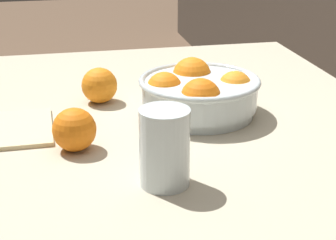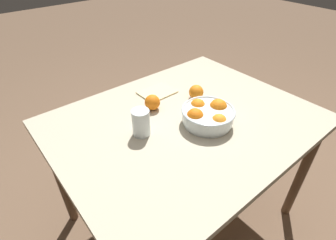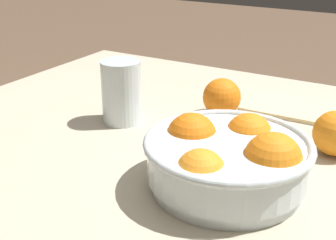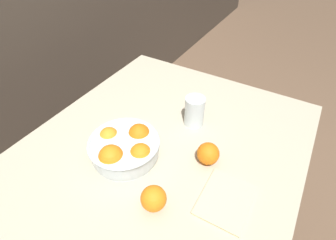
% 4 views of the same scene
% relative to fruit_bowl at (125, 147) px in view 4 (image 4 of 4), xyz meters
% --- Properties ---
extents(dining_table, '(1.19, 0.94, 0.75)m').
position_rel_fruit_bowl_xyz_m(dining_table, '(0.06, -0.08, -0.13)').
color(dining_table, '#B7AD93').
rests_on(dining_table, ground_plane).
extents(fruit_bowl, '(0.24, 0.24, 0.10)m').
position_rel_fruit_bowl_xyz_m(fruit_bowl, '(0.00, 0.00, 0.00)').
color(fruit_bowl, silver).
rests_on(fruit_bowl, dining_table).
extents(juice_glass, '(0.08, 0.08, 0.12)m').
position_rel_fruit_bowl_xyz_m(juice_glass, '(0.27, -0.12, 0.01)').
color(juice_glass, '#F4A314').
rests_on(juice_glass, dining_table).
extents(orange_loose_near_bowl, '(0.08, 0.08, 0.08)m').
position_rel_fruit_bowl_xyz_m(orange_loose_near_bowl, '(-0.11, -0.19, -0.01)').
color(orange_loose_near_bowl, orange).
rests_on(orange_loose_near_bowl, dining_table).
extents(orange_loose_front, '(0.08, 0.08, 0.08)m').
position_rel_fruit_bowl_xyz_m(orange_loose_front, '(0.12, -0.25, -0.01)').
color(orange_loose_front, orange).
rests_on(orange_loose_front, dining_table).
extents(napkin, '(0.18, 0.15, 0.01)m').
position_rel_fruit_bowl_xyz_m(napkin, '(0.01, -0.36, -0.04)').
color(napkin, beige).
rests_on(napkin, dining_table).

